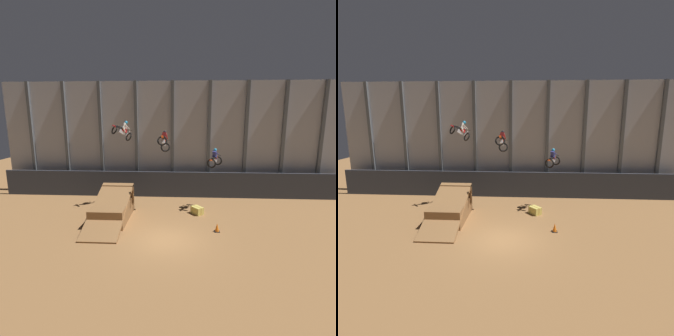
# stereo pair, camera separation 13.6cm
# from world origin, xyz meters

# --- Properties ---
(ground_plane) EXTENTS (60.00, 60.00, 0.00)m
(ground_plane) POSITION_xyz_m (0.00, 0.00, 0.00)
(ground_plane) COLOR olive
(arena_back_wall) EXTENTS (32.00, 0.40, 10.52)m
(arena_back_wall) POSITION_xyz_m (0.00, 9.95, 5.26)
(arena_back_wall) COLOR #A3A8B2
(arena_back_wall) RESTS_ON ground_plane
(lower_barrier) EXTENTS (31.36, 0.20, 2.37)m
(lower_barrier) POSITION_xyz_m (0.00, 8.64, 1.19)
(lower_barrier) COLOR #2D333D
(lower_barrier) RESTS_ON ground_plane
(dirt_ramp) EXTENTS (2.43, 5.88, 2.28)m
(dirt_ramp) POSITION_xyz_m (-4.08, 3.26, 0.76)
(dirt_ramp) COLOR brown
(dirt_ramp) RESTS_ON ground_plane
(rider_bike_left_air) EXTENTS (1.73, 1.68, 1.67)m
(rider_bike_left_air) POSITION_xyz_m (-3.81, 6.03, 6.25)
(rider_bike_left_air) COLOR black
(rider_bike_center_air) EXTENTS (0.91, 1.75, 1.67)m
(rider_bike_center_air) POSITION_xyz_m (-0.39, 4.44, 5.60)
(rider_bike_center_air) COLOR black
(rider_bike_right_air) EXTENTS (1.33, 1.75, 1.44)m
(rider_bike_right_air) POSITION_xyz_m (3.50, 5.69, 4.09)
(rider_bike_right_air) COLOR black
(traffic_cone_near_ramp) EXTENTS (0.36, 0.36, 0.58)m
(traffic_cone_near_ramp) POSITION_xyz_m (3.27, 1.38, 0.28)
(traffic_cone_near_ramp) COLOR black
(traffic_cone_near_ramp) RESTS_ON ground_plane
(hay_bale_trackside) EXTENTS (1.03, 1.08, 0.57)m
(hay_bale_trackside) POSITION_xyz_m (2.14, 4.48, 0.28)
(hay_bale_trackside) COLOR #CCB751
(hay_bale_trackside) RESTS_ON ground_plane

